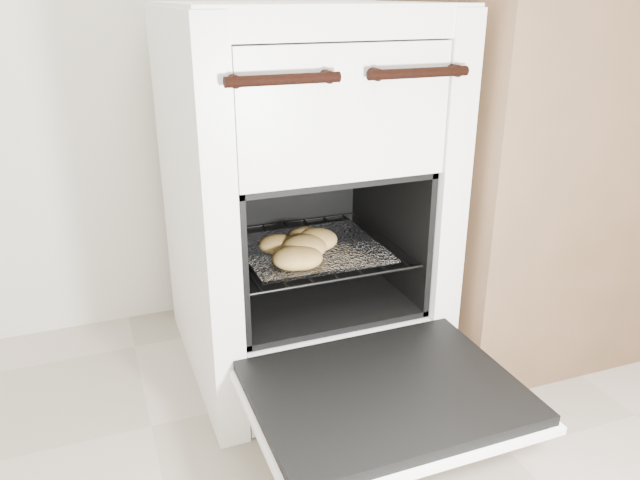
{
  "coord_description": "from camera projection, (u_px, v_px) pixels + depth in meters",
  "views": [
    {
      "loc": [
        -0.39,
        -0.11,
        0.86
      ],
      "look_at": [
        0.06,
        1.06,
        0.37
      ],
      "focal_mm": 35.0,
      "sensor_mm": 36.0,
      "label": 1
    }
  ],
  "objects": [
    {
      "name": "counter",
      "position": [
        571.0,
        163.0,
        1.65
      ],
      "size": [
        0.9,
        0.61,
        0.89
      ],
      "primitive_type": "cube",
      "rotation": [
        0.0,
        0.0,
        -0.02
      ],
      "color": "brown",
      "rests_on": "ground"
    },
    {
      "name": "oven_door",
      "position": [
        385.0,
        395.0,
        1.14
      ],
      "size": [
        0.49,
        0.38,
        0.03
      ],
      "color": "black",
      "rests_on": "stove"
    },
    {
      "name": "baked_rolls",
      "position": [
        301.0,
        247.0,
        1.36
      ],
      "size": [
        0.2,
        0.22,
        0.05
      ],
      "color": "tan",
      "rests_on": "foil_sheet"
    },
    {
      "name": "oven_rack",
      "position": [
        309.0,
        248.0,
        1.43
      ],
      "size": [
        0.4,
        0.38,
        0.01
      ],
      "color": "black",
      "rests_on": "stove"
    },
    {
      "name": "stove",
      "position": [
        299.0,
        202.0,
        1.45
      ],
      "size": [
        0.55,
        0.61,
        0.84
      ],
      "color": "white",
      "rests_on": "ground"
    },
    {
      "name": "foil_sheet",
      "position": [
        311.0,
        249.0,
        1.42
      ],
      "size": [
        0.31,
        0.27,
        0.01
      ],
      "primitive_type": "cube",
      "color": "white",
      "rests_on": "oven_rack"
    }
  ]
}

